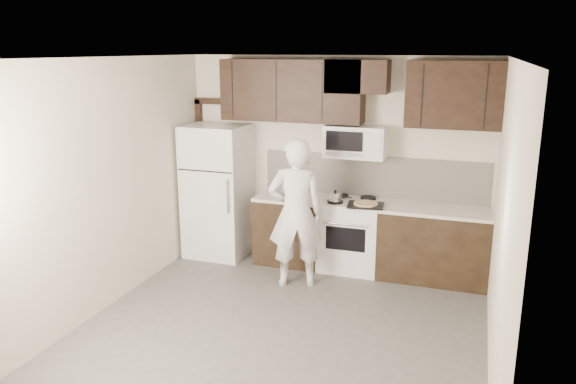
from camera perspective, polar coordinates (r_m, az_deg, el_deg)
The scene contains 14 objects.
floor at distance 5.82m, azimuth -1.05°, elevation -14.19°, with size 4.50×4.50×0.00m, color #4C4A47.
back_wall at distance 7.40m, azimuth 4.85°, elevation 3.18°, with size 4.00×4.00×0.00m, color beige.
ceiling at distance 5.11m, azimuth -1.20°, elevation 13.45°, with size 4.50×4.50×0.00m, color white.
counter_run at distance 7.22m, azimuth 8.75°, elevation -4.58°, with size 2.95×0.64×0.91m.
stove at distance 7.27m, azimuth 6.39°, elevation -4.32°, with size 0.76×0.66×0.94m.
backsplash at distance 7.33m, azimuth 8.59°, elevation 1.59°, with size 2.90×0.02×0.54m, color beige.
upper_cabinets at distance 7.06m, azimuth 6.31°, elevation 10.24°, with size 3.48×0.35×0.78m.
microwave at distance 7.10m, azimuth 6.87°, elevation 5.11°, with size 0.76×0.42×0.40m.
refrigerator at distance 7.69m, azimuth -7.16°, elevation 0.11°, with size 0.80×0.76×1.80m.
door_trim at distance 8.06m, azimuth -8.61°, elevation 3.25°, with size 0.50×0.08×2.12m.
saucepan at distance 7.02m, azimuth 4.83°, elevation -0.56°, with size 0.30×0.17×0.17m.
baking_tray at distance 6.92m, azimuth 7.89°, elevation -1.34°, with size 0.43×0.33×0.02m, color black.
pizza at distance 6.92m, azimuth 7.89°, elevation -1.17°, with size 0.29×0.29×0.02m, color beige.
person at distance 6.62m, azimuth 0.79°, elevation -2.16°, with size 0.65×0.43×1.80m, color white.
Camera 1 is at (1.75, -4.80, 2.79)m, focal length 35.00 mm.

